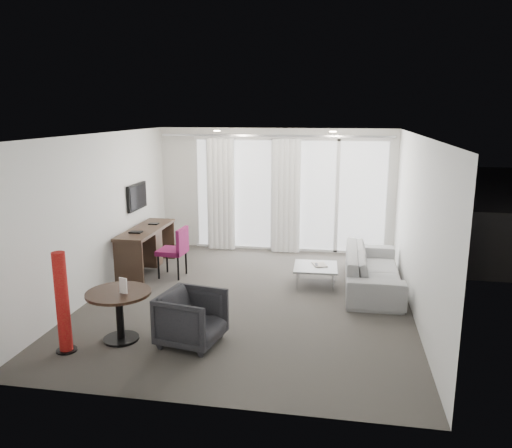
% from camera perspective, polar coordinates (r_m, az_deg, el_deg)
% --- Properties ---
extents(floor, '(5.00, 6.00, 0.00)m').
position_cam_1_polar(floor, '(8.09, -0.74, -8.55)').
color(floor, '#423F39').
rests_on(floor, ground).
extents(ceiling, '(5.00, 6.00, 0.00)m').
position_cam_1_polar(ceiling, '(7.54, -0.80, 10.16)').
color(ceiling, white).
rests_on(ceiling, ground).
extents(wall_left, '(0.00, 6.00, 2.60)m').
position_cam_1_polar(wall_left, '(8.53, -17.51, 1.07)').
color(wall_left, silver).
rests_on(wall_left, ground).
extents(wall_right, '(0.00, 6.00, 2.60)m').
position_cam_1_polar(wall_right, '(7.67, 17.92, -0.24)').
color(wall_right, silver).
rests_on(wall_right, ground).
extents(wall_front, '(5.00, 0.00, 2.60)m').
position_cam_1_polar(wall_front, '(4.91, -7.30, -6.95)').
color(wall_front, silver).
rests_on(wall_front, ground).
extents(window_panel, '(4.00, 0.02, 2.38)m').
position_cam_1_polar(window_panel, '(10.59, 3.83, 3.29)').
color(window_panel, white).
rests_on(window_panel, ground).
extents(window_frame, '(4.10, 0.06, 2.44)m').
position_cam_1_polar(window_frame, '(10.58, 3.82, 3.28)').
color(window_frame, white).
rests_on(window_frame, ground).
extents(curtain_left, '(0.60, 0.20, 2.38)m').
position_cam_1_polar(curtain_left, '(10.68, -4.04, 3.37)').
color(curtain_left, white).
rests_on(curtain_left, ground).
extents(curtain_right, '(0.60, 0.20, 2.38)m').
position_cam_1_polar(curtain_right, '(10.44, 3.46, 3.15)').
color(curtain_right, white).
rests_on(curtain_right, ground).
extents(curtain_track, '(4.80, 0.04, 0.04)m').
position_cam_1_polar(curtain_track, '(10.33, 2.15, 10.05)').
color(curtain_track, '#B2B2B7').
rests_on(curtain_track, ceiling).
extents(downlight_a, '(0.12, 0.12, 0.02)m').
position_cam_1_polar(downlight_a, '(9.30, -4.48, 10.57)').
color(downlight_a, '#FFE0B2').
rests_on(downlight_a, ceiling).
extents(downlight_b, '(0.12, 0.12, 0.02)m').
position_cam_1_polar(downlight_b, '(9.01, 8.78, 10.39)').
color(downlight_b, '#FFE0B2').
rests_on(downlight_b, ceiling).
extents(desk, '(0.55, 1.75, 0.82)m').
position_cam_1_polar(desk, '(9.57, -12.38, -2.88)').
color(desk, '#36251B').
rests_on(desk, floor).
extents(tv, '(0.05, 0.80, 0.50)m').
position_cam_1_polar(tv, '(9.79, -13.44, 3.07)').
color(tv, black).
rests_on(tv, wall_left).
extents(desk_chair, '(0.53, 0.50, 0.92)m').
position_cam_1_polar(desk_chair, '(9.15, -9.58, -3.17)').
color(desk_chair, maroon).
rests_on(desk_chair, floor).
extents(round_table, '(0.95, 0.95, 0.67)m').
position_cam_1_polar(round_table, '(6.85, -15.30, -10.10)').
color(round_table, black).
rests_on(round_table, floor).
extents(menu_card, '(0.12, 0.05, 0.21)m').
position_cam_1_polar(menu_card, '(6.64, -14.91, -7.27)').
color(menu_card, white).
rests_on(menu_card, round_table).
extents(red_lamp, '(0.27, 0.27, 1.29)m').
position_cam_1_polar(red_lamp, '(6.65, -21.25, -8.38)').
color(red_lamp, '#A11714').
rests_on(red_lamp, floor).
extents(tub_armchair, '(0.88, 0.87, 0.69)m').
position_cam_1_polar(tub_armchair, '(6.57, -7.37, -10.63)').
color(tub_armchair, black).
rests_on(tub_armchair, floor).
extents(coffee_table, '(0.76, 0.76, 0.33)m').
position_cam_1_polar(coffee_table, '(8.75, 6.80, -5.83)').
color(coffee_table, gray).
rests_on(coffee_table, floor).
extents(remote, '(0.07, 0.18, 0.02)m').
position_cam_1_polar(remote, '(8.73, 6.92, -4.53)').
color(remote, black).
rests_on(remote, coffee_table).
extents(magazine, '(0.28, 0.32, 0.02)m').
position_cam_1_polar(magazine, '(8.75, 7.29, -4.49)').
color(magazine, gray).
rests_on(magazine, coffee_table).
extents(sofa, '(0.89, 2.28, 0.67)m').
position_cam_1_polar(sofa, '(8.70, 13.21, -5.03)').
color(sofa, gray).
rests_on(sofa, floor).
extents(terrace_slab, '(5.60, 3.00, 0.12)m').
position_cam_1_polar(terrace_slab, '(12.33, 4.50, -1.34)').
color(terrace_slab, '#4D4D50').
rests_on(terrace_slab, ground).
extents(rattan_chair_a, '(0.55, 0.55, 0.73)m').
position_cam_1_polar(rattan_chair_a, '(12.00, 6.71, 0.32)').
color(rattan_chair_a, brown).
rests_on(rattan_chair_a, terrace_slab).
extents(rattan_chair_b, '(0.63, 0.63, 0.75)m').
position_cam_1_polar(rattan_chair_b, '(12.07, 10.39, 0.29)').
color(rattan_chair_b, brown).
rests_on(rattan_chair_b, terrace_slab).
extents(rattan_table, '(0.66, 0.66, 0.56)m').
position_cam_1_polar(rattan_table, '(11.49, 10.26, -0.82)').
color(rattan_table, brown).
rests_on(rattan_table, terrace_slab).
extents(balustrade, '(5.50, 0.06, 1.05)m').
position_cam_1_polar(balustrade, '(13.62, 5.13, 2.42)').
color(balustrade, '#B2B2B7').
rests_on(balustrade, terrace_slab).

